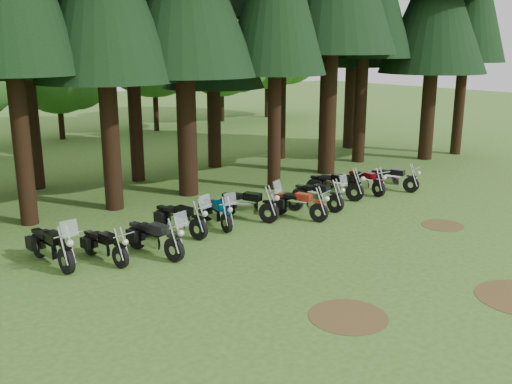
% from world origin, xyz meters
% --- Properties ---
extents(ground, '(120.00, 120.00, 0.00)m').
position_xyz_m(ground, '(0.00, 0.00, 0.00)').
color(ground, '#37631F').
rests_on(ground, ground).
extents(decid_4, '(5.93, 5.76, 7.41)m').
position_xyz_m(decid_4, '(1.58, 26.32, 4.37)').
color(decid_4, black).
rests_on(decid_4, ground).
extents(decid_5, '(8.45, 8.21, 10.56)m').
position_xyz_m(decid_5, '(8.29, 25.71, 6.23)').
color(decid_5, black).
rests_on(decid_5, ground).
extents(decid_6, '(7.06, 6.86, 8.82)m').
position_xyz_m(decid_6, '(14.85, 27.01, 5.20)').
color(decid_6, black).
rests_on(decid_6, ground).
extents(decid_7, '(8.44, 8.20, 10.55)m').
position_xyz_m(decid_7, '(19.46, 26.83, 6.22)').
color(decid_7, black).
rests_on(decid_7, ground).
extents(dirt_patch_0, '(1.80, 1.80, 0.01)m').
position_xyz_m(dirt_patch_0, '(-3.00, -2.00, 0.01)').
color(dirt_patch_0, '#4C3D1E').
rests_on(dirt_patch_0, ground).
extents(dirt_patch_1, '(1.40, 1.40, 0.01)m').
position_xyz_m(dirt_patch_1, '(4.50, 0.50, 0.01)').
color(dirt_patch_1, '#4C3D1E').
rests_on(dirt_patch_1, ground).
extents(motorcycle_0, '(0.56, 2.48, 1.56)m').
position_xyz_m(motorcycle_0, '(-7.03, 5.26, 0.52)').
color(motorcycle_0, black).
rests_on(motorcycle_0, ground).
extents(motorcycle_1, '(0.46, 2.09, 0.85)m').
position_xyz_m(motorcycle_1, '(-5.77, 4.63, 0.43)').
color(motorcycle_1, black).
rests_on(motorcycle_1, ground).
extents(motorcycle_2, '(0.78, 2.40, 1.51)m').
position_xyz_m(motorcycle_2, '(-4.44, 4.17, 0.51)').
color(motorcycle_2, black).
rests_on(motorcycle_2, ground).
extents(motorcycle_3, '(0.80, 2.38, 1.50)m').
position_xyz_m(motorcycle_3, '(-2.89, 5.29, 0.50)').
color(motorcycle_3, black).
rests_on(motorcycle_3, ground).
extents(motorcycle_4, '(0.67, 2.21, 1.39)m').
position_xyz_m(motorcycle_4, '(-1.47, 5.27, 0.46)').
color(motorcycle_4, black).
rests_on(motorcycle_4, ground).
extents(motorcycle_5, '(1.16, 2.38, 1.54)m').
position_xyz_m(motorcycle_5, '(-0.18, 5.21, 0.51)').
color(motorcycle_5, black).
rests_on(motorcycle_5, ground).
extents(motorcycle_6, '(0.83, 2.20, 0.92)m').
position_xyz_m(motorcycle_6, '(1.28, 4.20, 0.47)').
color(motorcycle_6, black).
rests_on(motorcycle_6, ground).
extents(motorcycle_7, '(0.71, 2.30, 1.45)m').
position_xyz_m(motorcycle_7, '(2.68, 4.66, 0.48)').
color(motorcycle_7, black).
rests_on(motorcycle_7, ground).
extents(motorcycle_8, '(1.00, 2.31, 0.98)m').
position_xyz_m(motorcycle_8, '(4.23, 5.27, 0.50)').
color(motorcycle_8, black).
rests_on(motorcycle_8, ground).
extents(motorcycle_9, '(0.39, 2.17, 0.88)m').
position_xyz_m(motorcycle_9, '(5.88, 5.09, 0.45)').
color(motorcycle_9, black).
rests_on(motorcycle_9, ground).
extents(motorcycle_10, '(0.83, 2.15, 0.90)m').
position_xyz_m(motorcycle_10, '(7.12, 4.66, 0.46)').
color(motorcycle_10, black).
rests_on(motorcycle_10, ground).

